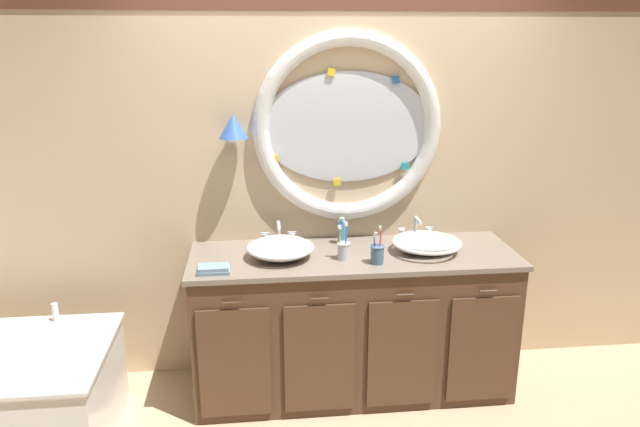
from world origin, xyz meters
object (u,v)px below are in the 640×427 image
at_px(folded_hand_towel, 213,269).
at_px(toothbrush_holder_left, 343,250).
at_px(sink_basin_right, 427,243).
at_px(soap_dispenser, 342,232).
at_px(toothbrush_holder_right, 377,253).
at_px(sink_basin_left, 280,248).

bearing_deg(folded_hand_towel, toothbrush_holder_left, 9.47).
xyz_separation_m(sink_basin_right, folded_hand_towel, (-1.24, -0.18, -0.04)).
relative_size(soap_dispenser, folded_hand_towel, 0.99).
xyz_separation_m(sink_basin_right, toothbrush_holder_right, (-0.33, -0.15, -0.00)).
bearing_deg(soap_dispenser, toothbrush_holder_left, -97.00).
bearing_deg(folded_hand_towel, sink_basin_left, 26.00).
bearing_deg(folded_hand_towel, sink_basin_right, 8.35).
relative_size(sink_basin_right, soap_dispenser, 2.33).
bearing_deg(soap_dispenser, toothbrush_holder_right, -66.65).
bearing_deg(sink_basin_left, soap_dispenser, 27.87).
distance_m(toothbrush_holder_right, folded_hand_towel, 0.92).
relative_size(sink_basin_left, folded_hand_towel, 2.19).
xyz_separation_m(sink_basin_left, soap_dispenser, (0.39, 0.21, 0.02)).
bearing_deg(sink_basin_right, folded_hand_towel, -171.65).
distance_m(sink_basin_left, toothbrush_holder_left, 0.36).
relative_size(sink_basin_left, toothbrush_holder_left, 1.74).
height_order(sink_basin_left, folded_hand_towel, sink_basin_left).
bearing_deg(toothbrush_holder_right, toothbrush_holder_left, 155.18).
bearing_deg(sink_basin_left, toothbrush_holder_right, -15.13).
xyz_separation_m(toothbrush_holder_right, soap_dispenser, (-0.15, 0.35, 0.02)).
distance_m(sink_basin_left, sink_basin_right, 0.87).
bearing_deg(toothbrush_holder_right, folded_hand_towel, -177.72).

